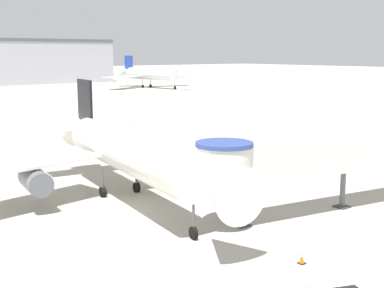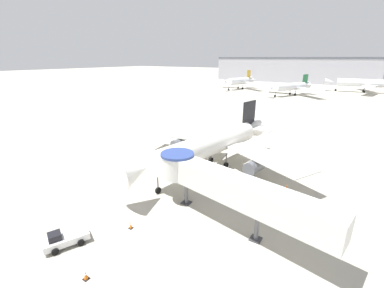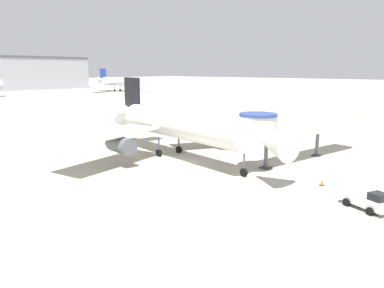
# 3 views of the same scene
# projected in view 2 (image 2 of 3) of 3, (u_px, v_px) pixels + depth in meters

# --- Properties ---
(ground_plane) EXTENTS (800.00, 800.00, 0.00)m
(ground_plane) POSITION_uv_depth(u_px,v_px,m) (192.00, 169.00, 42.19)
(ground_plane) COLOR #A8A393
(main_airplane) EXTENTS (31.66, 30.97, 9.80)m
(main_airplane) POSITION_uv_depth(u_px,v_px,m) (212.00, 144.00, 41.08)
(main_airplane) COLOR white
(main_airplane) RESTS_ON ground_plane
(jet_bridge) EXTENTS (20.91, 6.69, 6.32)m
(jet_bridge) POSITION_uv_depth(u_px,v_px,m) (223.00, 184.00, 27.12)
(jet_bridge) COLOR silver
(jet_bridge) RESTS_ON ground_plane
(pushback_tug_white) EXTENTS (3.39, 4.52, 1.56)m
(pushback_tug_white) POSITION_uv_depth(u_px,v_px,m) (65.00, 238.00, 24.91)
(pushback_tug_white) COLOR silver
(pushback_tug_white) RESTS_ON ground_plane
(traffic_cone_near_nose) EXTENTS (0.43, 0.43, 0.72)m
(traffic_cone_near_nose) POSITION_uv_depth(u_px,v_px,m) (131.00, 225.00, 27.35)
(traffic_cone_near_nose) COLOR black
(traffic_cone_near_nose) RESTS_ON ground_plane
(traffic_cone_apron_front) EXTENTS (0.47, 0.47, 0.78)m
(traffic_cone_apron_front) POSITION_uv_depth(u_px,v_px,m) (86.00, 275.00, 21.03)
(traffic_cone_apron_front) COLOR black
(traffic_cone_apron_front) RESTS_ON ground_plane
(traffic_cone_starboard_wing) EXTENTS (0.44, 0.44, 0.73)m
(traffic_cone_starboard_wing) POSITION_uv_depth(u_px,v_px,m) (287.00, 186.00, 35.68)
(traffic_cone_starboard_wing) COLOR black
(traffic_cone_starboard_wing) RESTS_ON ground_plane
(background_jet_gray_tail) EXTENTS (31.57, 35.45, 11.11)m
(background_jet_gray_tail) POSITION_uv_depth(u_px,v_px,m) (361.00, 83.00, 133.95)
(background_jet_gray_tail) COLOR silver
(background_jet_gray_tail) RESTS_ON ground_plane
(background_jet_gold_tail) EXTENTS (28.84, 26.17, 10.47)m
(background_jet_gold_tail) POSITION_uv_depth(u_px,v_px,m) (239.00, 81.00, 147.76)
(background_jet_gold_tail) COLOR silver
(background_jet_gold_tail) RESTS_ON ground_plane
(background_jet_green_tail) EXTENTS (30.50, 28.16, 9.58)m
(background_jet_green_tail) POSITION_uv_depth(u_px,v_px,m) (291.00, 87.00, 122.79)
(background_jet_green_tail) COLOR silver
(background_jet_green_tail) RESTS_ON ground_plane
(terminal_building) EXTENTS (179.70, 20.57, 17.81)m
(terminal_building) POSITION_uv_depth(u_px,v_px,m) (343.00, 71.00, 173.96)
(terminal_building) COLOR #A8A8B2
(terminal_building) RESTS_ON ground_plane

